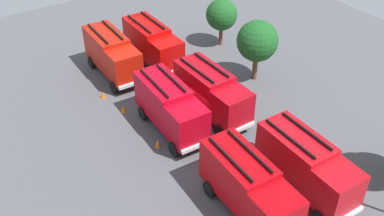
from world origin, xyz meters
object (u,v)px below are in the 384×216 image
object	(u,v)px
tree_0	(222,15)
fire_truck_5	(306,164)
traffic_cone_0	(103,95)
fire_truck_0	(112,54)
fire_truck_1	(170,106)
tree_1	(257,41)
traffic_cone_2	(124,109)
traffic_cone_1	(158,143)
firefighter_0	(299,141)
fire_truck_2	(249,186)
fire_truck_3	(153,43)
fire_truck_4	(212,92)

from	to	relation	value
tree_0	fire_truck_5	bearing A→B (deg)	-21.64
traffic_cone_0	tree_0	bearing A→B (deg)	98.85
fire_truck_0	fire_truck_5	size ratio (longest dim) A/B	1.00
fire_truck_1	tree_1	xyz separation A→B (m)	(-2.05, 9.89, 1.53)
traffic_cone_2	tree_1	bearing A→B (deg)	80.77
tree_1	traffic_cone_1	bearing A→B (deg)	-74.65
fire_truck_0	traffic_cone_1	xyz separation A→B (m)	(10.66, -1.69, -1.83)
firefighter_0	traffic_cone_1	distance (m)	9.96
fire_truck_2	fire_truck_3	world-z (taller)	same
fire_truck_5	tree_0	size ratio (longest dim) A/B	1.54
fire_truck_1	tree_0	xyz separation A→B (m)	(-8.84, 11.24, 1.02)
traffic_cone_1	fire_truck_3	bearing A→B (deg)	151.74
fire_truck_2	fire_truck_3	xyz separation A→B (m)	(-18.61, 4.14, 0.00)
fire_truck_4	tree_1	size ratio (longest dim) A/B	1.33
tree_0	tree_1	world-z (taller)	tree_1
fire_truck_1	fire_truck_0	bearing A→B (deg)	-176.87
fire_truck_3	firefighter_0	bearing A→B (deg)	8.31
firefighter_0	tree_0	world-z (taller)	tree_0
fire_truck_3	firefighter_0	size ratio (longest dim) A/B	4.05
traffic_cone_0	tree_1	bearing A→B (deg)	69.43
fire_truck_5	tree_1	xyz separation A→B (m)	(-11.98, 6.09, 1.53)
fire_truck_2	fire_truck_5	world-z (taller)	same
firefighter_0	traffic_cone_2	world-z (taller)	firefighter_0
fire_truck_2	traffic_cone_1	bearing A→B (deg)	-167.39
fire_truck_4	tree_1	distance (m)	6.83
firefighter_0	tree_0	xyz separation A→B (m)	(-15.98, 5.12, 2.17)
fire_truck_4	tree_1	bearing A→B (deg)	108.19
tree_0	traffic_cone_0	world-z (taller)	tree_0
fire_truck_1	tree_0	bearing A→B (deg)	130.56
fire_truck_5	traffic_cone_2	world-z (taller)	fire_truck_5
firefighter_0	tree_1	xyz separation A→B (m)	(-9.19, 3.77, 2.68)
fire_truck_3	fire_truck_5	bearing A→B (deg)	0.21
tree_1	traffic_cone_0	bearing A→B (deg)	-110.57
fire_truck_3	fire_truck_5	distance (m)	19.16
fire_truck_2	traffic_cone_1	distance (m)	8.53
fire_truck_2	fire_truck_5	distance (m)	4.20
fire_truck_2	firefighter_0	xyz separation A→B (m)	(-2.23, 6.49, -1.15)
fire_truck_3	fire_truck_4	xyz separation A→B (m)	(9.41, -0.16, 0.00)
fire_truck_1	fire_truck_3	xyz separation A→B (m)	(-9.23, 3.77, 0.00)
fire_truck_2	fire_truck_5	bearing A→B (deg)	84.97
fire_truck_0	traffic_cone_1	bearing A→B (deg)	-7.85
tree_1	traffic_cone_1	size ratio (longest dim) A/B	8.59
fire_truck_1	tree_0	size ratio (longest dim) A/B	1.55
fire_truck_1	traffic_cone_2	world-z (taller)	fire_truck_1
fire_truck_5	traffic_cone_2	size ratio (longest dim) A/B	11.51
fire_truck_1	fire_truck_4	size ratio (longest dim) A/B	1.01
fire_truck_2	traffic_cone_2	bearing A→B (deg)	-170.53
fire_truck_2	fire_truck_4	world-z (taller)	same
fire_truck_1	firefighter_0	xyz separation A→B (m)	(7.15, 6.12, -1.15)
fire_truck_0	firefighter_0	xyz separation A→B (m)	(16.64, 6.25, -1.15)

